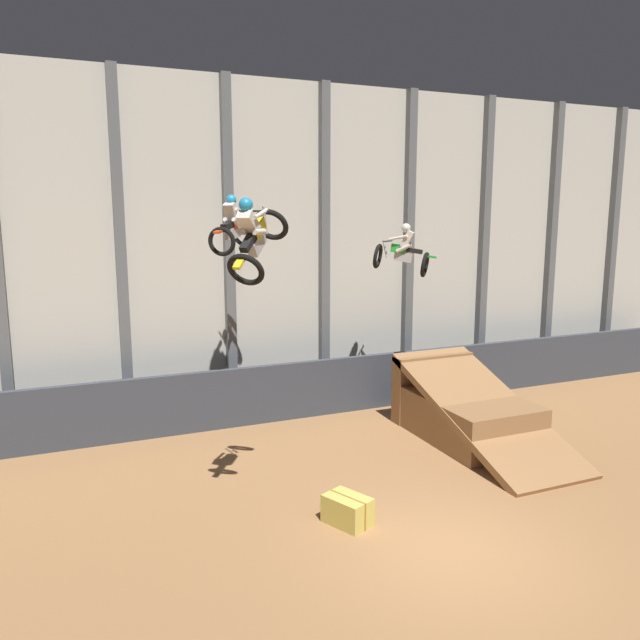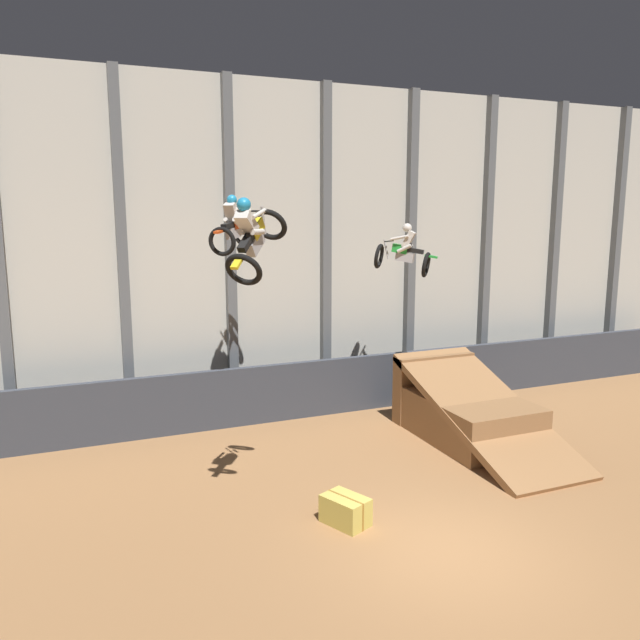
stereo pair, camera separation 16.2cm
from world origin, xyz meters
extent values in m
plane|color=#996B42|center=(0.00, 0.00, 0.00)|extent=(60.00, 60.00, 0.00)
cube|color=beige|center=(0.00, 9.43, 4.96)|extent=(32.00, 0.12, 9.93)
cube|color=slate|center=(-4.56, 9.23, 4.96)|extent=(0.28, 0.28, 9.93)
cube|color=slate|center=(-1.52, 9.23, 4.96)|extent=(0.28, 0.28, 9.93)
cube|color=slate|center=(1.52, 9.23, 4.96)|extent=(0.28, 0.28, 9.93)
cube|color=slate|center=(4.56, 9.23, 4.96)|extent=(0.28, 0.28, 9.93)
cube|color=slate|center=(7.60, 9.23, 4.96)|extent=(0.28, 0.28, 9.93)
cube|color=slate|center=(10.64, 9.23, 4.96)|extent=(0.28, 0.28, 9.93)
cube|color=slate|center=(13.68, 9.23, 4.96)|extent=(0.28, 0.28, 9.93)
cube|color=#383D47|center=(0.00, 8.06, 0.85)|extent=(31.36, 0.20, 1.70)
cube|color=olive|center=(3.80, 4.79, 0.58)|extent=(2.43, 3.82, 1.17)
cube|color=olive|center=(3.80, 6.45, 0.97)|extent=(2.48, 0.50, 1.95)
cube|color=#996B42|center=(3.80, 3.97, 0.97)|extent=(2.48, 5.52, 2.14)
torus|color=black|center=(-2.24, 3.26, 5.83)|extent=(0.88, 0.87, 0.66)
torus|color=black|center=(-3.02, 2.41, 5.03)|extent=(0.88, 0.87, 0.66)
cube|color=#B7B7BC|center=(-2.70, 2.75, 5.50)|extent=(0.53, 0.55, 0.53)
cube|color=yellow|center=(-2.69, 2.77, 5.76)|extent=(0.49, 0.50, 0.45)
cube|color=black|center=(-2.92, 2.53, 5.55)|extent=(0.48, 0.50, 0.42)
cube|color=yellow|center=(-3.18, 2.25, 5.18)|extent=(0.33, 0.34, 0.25)
cylinder|color=#B7B7BC|center=(-2.43, 3.05, 5.92)|extent=(0.16, 0.17, 0.55)
cylinder|color=black|center=(-2.55, 2.92, 6.09)|extent=(0.17, 0.65, 0.04)
cube|color=silver|center=(-2.92, 2.53, 5.89)|extent=(0.55, 0.56, 0.45)
sphere|color=#2393CC|center=(-2.98, 2.46, 6.21)|extent=(0.44, 0.44, 0.36)
cylinder|color=silver|center=(-2.87, 2.75, 5.71)|extent=(0.37, 0.38, 0.11)
cylinder|color=silver|center=(-2.69, 2.59, 5.71)|extent=(0.37, 0.38, 0.11)
cylinder|color=silver|center=(-2.90, 2.77, 6.04)|extent=(0.42, 0.44, 0.21)
cylinder|color=silver|center=(-2.67, 2.56, 6.04)|extent=(0.42, 0.44, 0.21)
torus|color=black|center=(-1.53, 7.51, 5.52)|extent=(0.68, 0.62, 0.74)
torus|color=black|center=(-2.44, 6.45, 5.36)|extent=(0.68, 0.62, 0.74)
cube|color=#B7B7BC|center=(-2.03, 6.93, 5.55)|extent=(0.49, 0.53, 0.34)
cube|color=#E54C19|center=(-1.93, 7.04, 5.77)|extent=(0.45, 0.48, 0.29)
cube|color=black|center=(-2.19, 6.74, 5.75)|extent=(0.49, 0.54, 0.18)
cube|color=#E54C19|center=(-2.52, 6.35, 5.61)|extent=(0.34, 0.37, 0.10)
cylinder|color=#B7B7BC|center=(-1.67, 7.35, 5.74)|extent=(0.17, 0.19, 0.55)
cylinder|color=black|center=(-1.71, 7.30, 5.97)|extent=(0.48, 0.51, 0.04)
cube|color=silver|center=(-2.08, 6.87, 6.05)|extent=(0.45, 0.47, 0.53)
sphere|color=#2393CC|center=(-2.04, 6.91, 6.38)|extent=(0.39, 0.39, 0.29)
cylinder|color=silver|center=(-2.12, 7.01, 5.80)|extent=(0.36, 0.39, 0.30)
cylinder|color=silver|center=(-1.93, 6.86, 5.80)|extent=(0.36, 0.39, 0.30)
cylinder|color=silver|center=(-2.05, 7.15, 6.10)|extent=(0.40, 0.45, 0.20)
cylinder|color=silver|center=(-1.81, 6.94, 6.10)|extent=(0.40, 0.45, 0.20)
torus|color=black|center=(2.46, 7.48, 4.80)|extent=(0.65, 0.69, 0.74)
torus|color=black|center=(3.49, 6.55, 4.59)|extent=(0.65, 0.69, 0.74)
cube|color=#B7B7BC|center=(3.03, 6.97, 4.81)|extent=(0.53, 0.51, 0.36)
cube|color=green|center=(2.93, 7.06, 5.03)|extent=(0.48, 0.46, 0.30)
cube|color=black|center=(3.22, 6.79, 4.99)|extent=(0.53, 0.50, 0.20)
cube|color=green|center=(3.60, 6.46, 4.83)|extent=(0.36, 0.35, 0.11)
cylinder|color=#B7B7BC|center=(2.62, 7.33, 5.01)|extent=(0.17, 0.16, 0.55)
cylinder|color=black|center=(2.68, 7.28, 5.24)|extent=(0.53, 0.44, 0.04)
cube|color=silver|center=(3.11, 6.90, 5.30)|extent=(0.47, 0.47, 0.53)
sphere|color=silver|center=(3.07, 6.93, 5.63)|extent=(0.39, 0.39, 0.30)
cylinder|color=silver|center=(2.95, 6.87, 5.05)|extent=(0.39, 0.37, 0.28)
cylinder|color=silver|center=(3.11, 7.05, 5.05)|extent=(0.39, 0.37, 0.28)
cylinder|color=silver|center=(2.83, 6.93, 5.35)|extent=(0.44, 0.41, 0.18)
cylinder|color=silver|center=(3.04, 7.17, 5.35)|extent=(0.44, 0.41, 0.18)
cube|color=#CCB751|center=(-1.26, 1.67, 0.28)|extent=(0.91, 1.07, 0.56)
cube|color=#996623|center=(-1.26, 1.67, 0.28)|extent=(0.40, 0.85, 0.57)
camera|label=1|loc=(-6.26, -8.65, 6.08)|focal=35.00mm
camera|label=2|loc=(-6.11, -8.71, 6.08)|focal=35.00mm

